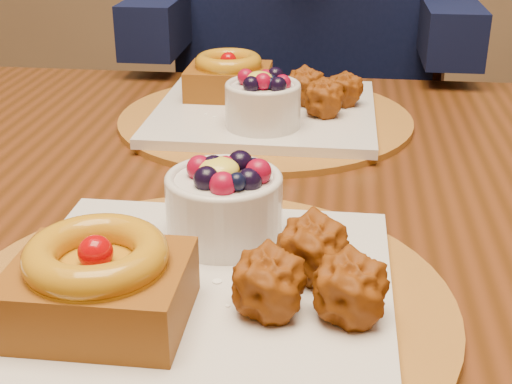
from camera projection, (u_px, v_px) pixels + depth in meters
The scene contains 4 objects.
dining_table at pixel (243, 256), 0.76m from camera, with size 1.60×0.90×0.76m.
place_setting_near at pixel (197, 274), 0.53m from camera, with size 0.38×0.38×0.09m.
place_setting_far at pixel (263, 104), 0.91m from camera, with size 0.38×0.38×0.09m.
chair_far at pixel (314, 194), 1.42m from camera, with size 0.52×0.52×0.84m.
Camera 1 is at (0.15, -0.54, 1.05)m, focal length 50.00 mm.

